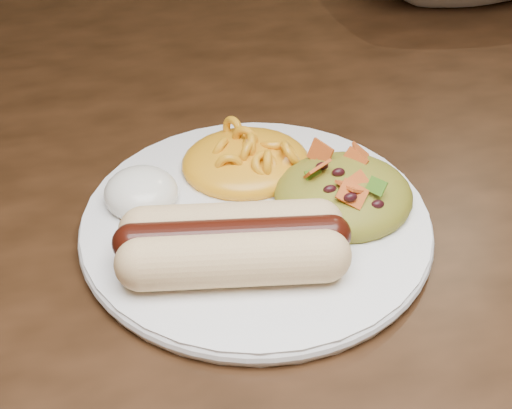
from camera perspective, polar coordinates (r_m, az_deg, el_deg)
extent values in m
cube|color=black|center=(0.61, -0.95, 5.48)|extent=(1.60, 0.90, 0.04)
cylinder|color=white|center=(0.48, 0.00, -1.49)|extent=(0.28, 0.28, 0.01)
cylinder|color=#FDE995|center=(0.42, -1.47, -4.57)|extent=(0.11, 0.05, 0.03)
cylinder|color=#FDE995|center=(0.44, -2.28, -1.79)|extent=(0.11, 0.05, 0.03)
cylinder|color=#3C0C05|center=(0.43, -1.90, -2.74)|extent=(0.12, 0.04, 0.02)
ellipsoid|color=orange|center=(0.51, -0.83, 4.65)|extent=(0.10, 0.10, 0.04)
ellipsoid|color=white|center=(0.49, -9.26, 1.60)|extent=(0.06, 0.06, 0.03)
ellipsoid|color=#9A5B1C|center=(0.48, 7.05, 1.26)|extent=(0.09, 0.09, 0.04)
cube|color=white|center=(0.47, -7.72, -3.75)|extent=(0.03, 0.15, 0.00)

